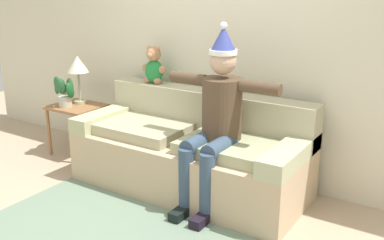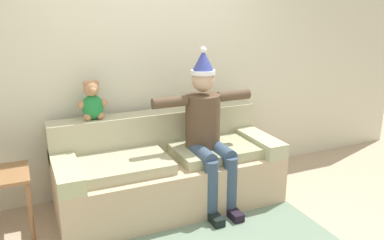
# 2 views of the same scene
# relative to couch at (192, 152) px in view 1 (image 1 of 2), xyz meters

# --- Properties ---
(ground_plane) EXTENTS (10.00, 10.00, 0.00)m
(ground_plane) POSITION_rel_couch_xyz_m (0.00, -1.02, -0.34)
(ground_plane) COLOR tan
(back_wall) EXTENTS (7.00, 0.10, 2.70)m
(back_wall) POSITION_rel_couch_xyz_m (0.00, 0.53, 1.01)
(back_wall) COLOR beige
(back_wall) RESTS_ON ground_plane
(couch) EXTENTS (2.15, 0.91, 0.87)m
(couch) POSITION_rel_couch_xyz_m (0.00, 0.00, 0.00)
(couch) COLOR tan
(couch) RESTS_ON ground_plane
(person_seated) EXTENTS (1.02, 0.77, 1.55)m
(person_seated) POSITION_rel_couch_xyz_m (0.35, -0.17, 0.45)
(person_seated) COLOR brown
(person_seated) RESTS_ON ground_plane
(teddy_bear) EXTENTS (0.29, 0.17, 0.38)m
(teddy_bear) POSITION_rel_couch_xyz_m (-0.64, 0.28, 0.70)
(teddy_bear) COLOR #21833C
(teddy_bear) RESTS_ON couch
(side_table) EXTENTS (0.55, 0.48, 0.56)m
(side_table) POSITION_rel_couch_xyz_m (-1.53, 0.04, 0.13)
(side_table) COLOR #93653D
(side_table) RESTS_ON ground_plane
(table_lamp) EXTENTS (0.24, 0.24, 0.53)m
(table_lamp) POSITION_rel_couch_xyz_m (-1.57, 0.13, 0.63)
(table_lamp) COLOR #B2B68B
(table_lamp) RESTS_ON side_table
(potted_plant) EXTENTS (0.26, 0.25, 0.36)m
(potted_plant) POSITION_rel_couch_xyz_m (-1.59, -0.07, 0.39)
(potted_plant) COLOR #B9BBA8
(potted_plant) RESTS_ON side_table
(candle_tall) EXTENTS (0.04, 0.04, 0.22)m
(candle_tall) POSITION_rel_couch_xyz_m (-1.69, 0.02, 0.36)
(candle_tall) COLOR beige
(candle_tall) RESTS_ON side_table
(area_rug) EXTENTS (2.20, 1.12, 0.01)m
(area_rug) POSITION_rel_couch_xyz_m (0.00, -1.05, -0.34)
(area_rug) COLOR slate
(area_rug) RESTS_ON ground_plane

